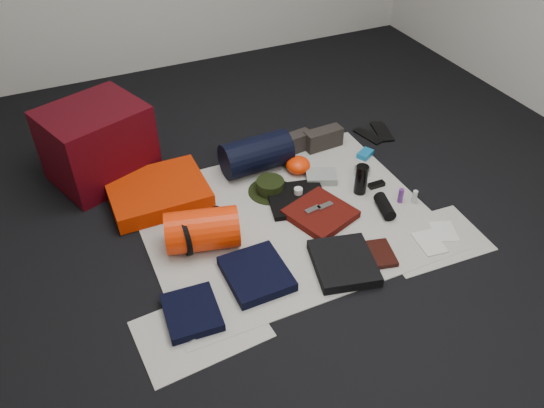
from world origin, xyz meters
name	(u,v)px	position (x,y,z in m)	size (l,w,h in m)	color
floor	(286,219)	(0.00, 0.00, -0.01)	(4.50, 4.50, 0.02)	black
newspaper_mat	(286,217)	(0.00, 0.00, 0.00)	(1.60, 1.30, 0.01)	silver
newspaper_sheet_front_left	(201,329)	(-0.70, -0.55, 0.00)	(0.58, 0.40, 0.00)	silver
newspaper_sheet_front_right	(431,239)	(0.65, -0.50, 0.00)	(0.58, 0.40, 0.00)	silver
red_cabinet	(98,144)	(-0.87, 0.86, 0.24)	(0.57, 0.47, 0.47)	#44050D
sleeping_pad	(158,192)	(-0.62, 0.47, 0.06)	(0.56, 0.46, 0.10)	red
stuff_sack	(202,230)	(-0.51, -0.03, 0.12)	(0.23, 0.23, 0.38)	#F62D04
sack_strap_left	(184,236)	(-0.61, -0.03, 0.11)	(0.22, 0.22, 0.03)	black
sack_strap_right	(220,225)	(-0.41, -0.03, 0.11)	(0.22, 0.22, 0.03)	black
navy_duffel	(256,154)	(0.03, 0.51, 0.12)	(0.23, 0.23, 0.44)	black
boonie_brim	(270,191)	(0.02, 0.25, 0.01)	(0.27, 0.27, 0.01)	black
boonie_crown	(270,186)	(0.02, 0.25, 0.05)	(0.17, 0.17, 0.07)	black
hiking_boot_left	(294,143)	(0.35, 0.60, 0.07)	(0.25, 0.09, 0.12)	#2D2723
hiking_boot_right	(323,138)	(0.55, 0.56, 0.07)	(0.26, 0.10, 0.13)	#2D2723
flip_flop_left	(369,136)	(0.91, 0.55, 0.01)	(0.09, 0.23, 0.01)	black
flip_flop_right	(382,132)	(1.03, 0.55, 0.01)	(0.10, 0.26, 0.01)	black
trousers_navy_a	(192,312)	(-0.71, -0.46, 0.03)	(0.25, 0.28, 0.04)	black
trousers_navy_b	(256,274)	(-0.34, -0.36, 0.03)	(0.30, 0.34, 0.05)	black
trousers_charcoal	(344,263)	(0.10, -0.48, 0.03)	(0.31, 0.35, 0.05)	black
black_tshirt	(297,199)	(0.12, 0.10, 0.02)	(0.34, 0.31, 0.03)	black
red_shirt	(320,214)	(0.18, -0.08, 0.03)	(0.33, 0.33, 0.04)	#4A0D08
orange_stuff_sack	(298,165)	(0.26, 0.37, 0.06)	(0.16, 0.16, 0.10)	#F62D04
first_aid_pouch	(321,177)	(0.36, 0.23, 0.03)	(0.19, 0.14, 0.05)	gray
water_bottle	(361,179)	(0.51, 0.02, 0.10)	(0.08, 0.08, 0.19)	black
speaker	(385,206)	(0.54, -0.19, 0.04)	(0.07, 0.07, 0.19)	black
compact_camera	(362,171)	(0.63, 0.18, 0.03)	(0.10, 0.06, 0.04)	#AEAEB3
cyan_case	(365,154)	(0.75, 0.34, 0.02)	(0.11, 0.07, 0.04)	#106AA2
toiletry_purple	(401,196)	(0.68, -0.16, 0.05)	(0.03, 0.03, 0.09)	#582579
toiletry_clear	(415,197)	(0.75, -0.20, 0.05)	(0.03, 0.03, 0.09)	#B3B8B4
paperback_book	(381,254)	(0.32, -0.49, 0.02)	(0.13, 0.20, 0.03)	black
map_booklet	(429,243)	(0.62, -0.52, 0.01)	(0.13, 0.19, 0.01)	silver
map_printout	(444,231)	(0.75, -0.48, 0.01)	(0.13, 0.17, 0.01)	silver
sunglasses	(376,185)	(0.64, 0.03, 0.02)	(0.11, 0.04, 0.03)	black
key_cluster	(192,335)	(-0.75, -0.57, 0.01)	(0.06, 0.06, 0.01)	#AEAEB3
tape_roll	(298,191)	(0.14, 0.13, 0.06)	(0.05, 0.05, 0.04)	silver
energy_bar_a	(313,210)	(0.14, -0.06, 0.06)	(0.10, 0.04, 0.01)	#AEAEB3
energy_bar_b	(325,206)	(0.22, -0.06, 0.06)	(0.10, 0.04, 0.01)	#AEAEB3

